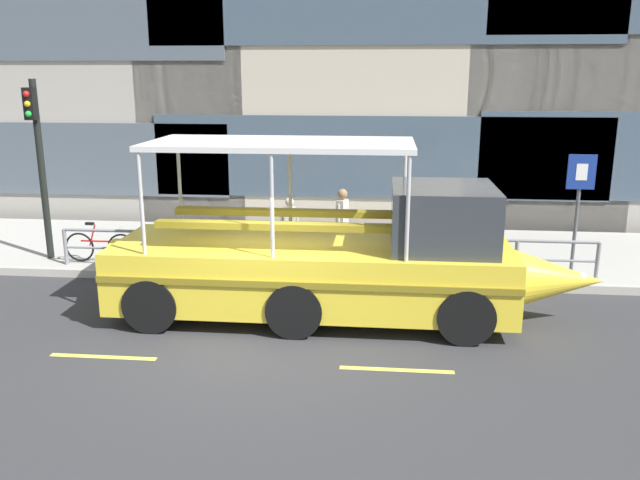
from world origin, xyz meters
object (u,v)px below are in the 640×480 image
traffic_light_pole (38,153)px  duck_tour_boat (341,261)px  parking_sign (579,193)px  leaned_bicycle (101,247)px  pedestrian_mid_right (290,222)px  pedestrian_near_bow (476,216)px  pedestrian_mid_left (342,218)px

traffic_light_pole → duck_tour_boat: (7.25, -2.67, -1.65)m
traffic_light_pole → parking_sign: bearing=0.9°
traffic_light_pole → leaned_bicycle: (1.39, -0.18, -2.18)m
pedestrian_mid_right → duck_tour_boat: bearing=-65.6°
pedestrian_mid_right → parking_sign: bearing=-2.6°
duck_tour_boat → pedestrian_mid_right: bearing=114.4°
duck_tour_boat → pedestrian_mid_right: 3.47m
traffic_light_pole → leaned_bicycle: bearing=-7.6°
pedestrian_near_bow → pedestrian_mid_right: bearing=-173.8°
traffic_light_pole → pedestrian_mid_left: traffic_light_pole is taller
leaned_bicycle → traffic_light_pole: bearing=172.4°
parking_sign → leaned_bicycle: parking_sign is taller
leaned_bicycle → duck_tour_boat: duck_tour_boat is taller
traffic_light_pole → pedestrian_mid_left: (7.06, 0.54, -1.51)m
traffic_light_pole → duck_tour_boat: 7.90m
parking_sign → pedestrian_mid_right: 6.55m
leaned_bicycle → duck_tour_boat: 6.38m
leaned_bicycle → pedestrian_mid_right: (4.42, 0.67, 0.53)m
pedestrian_mid_left → pedestrian_mid_right: bearing=-177.7°
pedestrian_mid_right → pedestrian_mid_left: bearing=2.3°
parking_sign → pedestrian_mid_left: bearing=176.3°
traffic_light_pole → parking_sign: size_ratio=1.60×
parking_sign → duck_tour_boat: (-5.05, -2.86, -0.88)m
traffic_light_pole → parking_sign: 12.33m
parking_sign → pedestrian_near_bow: bearing=159.7°
pedestrian_near_bow → pedestrian_mid_left: 3.18m
parking_sign → duck_tour_boat: 5.88m
parking_sign → leaned_bicycle: 11.00m
duck_tour_boat → pedestrian_mid_left: duck_tour_boat is taller
parking_sign → pedestrian_mid_left: 5.30m
leaned_bicycle → pedestrian_mid_left: 5.75m
leaned_bicycle → parking_sign: bearing=2.0°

